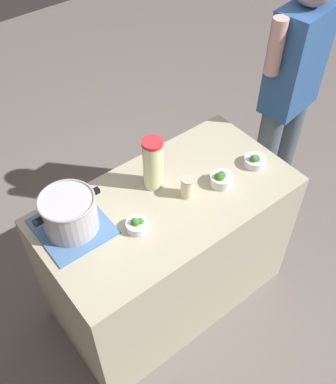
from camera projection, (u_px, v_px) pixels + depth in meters
name	position (u px, v px, depth m)	size (l,w,h in m)	color
ground_plane	(168.00, 291.00, 2.83)	(8.00, 8.00, 0.00)	slate
counter_slab	(168.00, 251.00, 2.51)	(1.30, 0.68, 0.87)	#ACA58A
dish_cloth	(72.00, 227.00, 2.07)	(0.31, 0.33, 0.01)	#4B73AA
cooking_pot	(69.00, 213.00, 1.99)	(0.32, 0.26, 0.18)	#B7B7BC
lemonade_pitcher	(153.00, 164.00, 2.15)	(0.10, 0.10, 0.28)	#E9F0A9
mason_jar	(187.00, 187.00, 2.16)	(0.07, 0.07, 0.11)	beige
broccoli_bowl_front	(255.00, 161.00, 2.33)	(0.11, 0.11, 0.07)	silver
broccoli_bowl_center	(221.00, 179.00, 2.23)	(0.11, 0.11, 0.08)	silver
broccoli_bowl_back	(137.00, 225.00, 2.05)	(0.10, 0.10, 0.07)	silver
person_cook	(288.00, 98.00, 2.64)	(0.50, 0.25, 1.69)	#48545D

